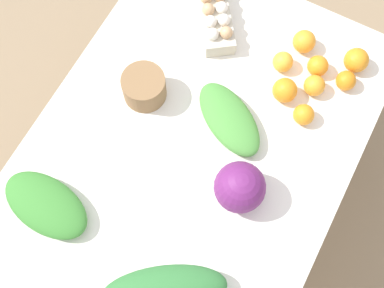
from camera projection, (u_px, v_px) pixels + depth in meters
ground_plane at (192, 202)px, 2.41m from camera, size 8.00×8.00×0.00m
dining_table at (192, 155)px, 1.81m from camera, size 1.38×1.00×0.73m
cabbage_purple at (240, 187)px, 1.60m from camera, size 0.16×0.16×0.16m
egg_carton at (215, 13)px, 1.86m from camera, size 0.30×0.26×0.09m
paper_bag at (144, 87)px, 1.75m from camera, size 0.14×0.14×0.10m
greens_bunch_beet_tops at (229, 119)px, 1.73m from camera, size 0.27×0.32×0.07m
greens_bunch_kale at (46, 205)px, 1.63m from camera, size 0.20×0.31×0.07m
orange_0 at (283, 62)px, 1.80m from camera, size 0.07×0.07×0.07m
orange_1 at (318, 66)px, 1.79m from camera, size 0.07×0.07×0.07m
orange_2 at (314, 86)px, 1.77m from camera, size 0.07×0.07×0.07m
orange_3 at (346, 81)px, 1.78m from camera, size 0.07×0.07×0.07m
orange_4 at (304, 115)px, 1.73m from camera, size 0.07×0.07×0.07m
orange_5 at (285, 90)px, 1.76m from camera, size 0.08×0.08×0.08m
orange_6 at (304, 41)px, 1.82m from camera, size 0.08×0.08×0.08m
orange_7 at (356, 60)px, 1.80m from camera, size 0.08×0.08×0.08m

